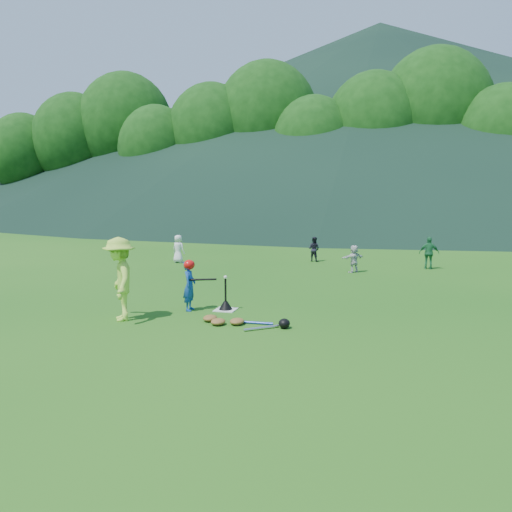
{
  "coord_description": "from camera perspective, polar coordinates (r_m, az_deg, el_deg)",
  "views": [
    {
      "loc": [
        3.52,
        -10.17,
        2.55
      ],
      "look_at": [
        0.0,
        2.5,
        0.9
      ],
      "focal_mm": 35.0,
      "sensor_mm": 36.0,
      "label": 1
    }
  ],
  "objects": [
    {
      "name": "ground",
      "position": [
        11.06,
        -3.49,
        -6.19
      ],
      "size": [
        120.0,
        120.0,
        0.0
      ],
      "primitive_type": "plane",
      "color": "#185413",
      "rests_on": "ground"
    },
    {
      "name": "home_plate",
      "position": [
        11.06,
        -3.49,
        -6.14
      ],
      "size": [
        0.45,
        0.45,
        0.02
      ],
      "primitive_type": "cube",
      "color": "silver",
      "rests_on": "ground"
    },
    {
      "name": "baseball",
      "position": [
        10.92,
        -3.52,
        -2.42
      ],
      "size": [
        0.08,
        0.08,
        0.08
      ],
      "primitive_type": "sphere",
      "color": "white",
      "rests_on": "batting_tee"
    },
    {
      "name": "batter_child",
      "position": [
        11.01,
        -7.61,
        -3.4
      ],
      "size": [
        0.31,
        0.43,
        1.09
      ],
      "primitive_type": "imported",
      "rotation": [
        0.0,
        0.0,
        1.7
      ],
      "color": "#154193",
      "rests_on": "ground"
    },
    {
      "name": "adult_coach",
      "position": [
        10.4,
        -15.32,
        -2.56
      ],
      "size": [
        1.13,
        1.25,
        1.69
      ],
      "primitive_type": "imported",
      "rotation": [
        0.0,
        0.0,
        -0.98
      ],
      "color": "#B3E443",
      "rests_on": "ground"
    },
    {
      "name": "fielder_a",
      "position": [
        18.68,
        -8.87,
        0.82
      ],
      "size": [
        0.57,
        0.45,
        1.03
      ],
      "primitive_type": "imported",
      "rotation": [
        0.0,
        0.0,
        2.88
      ],
      "color": "white",
      "rests_on": "ground"
    },
    {
      "name": "fielder_b",
      "position": [
        18.94,
        6.64,
        0.79
      ],
      "size": [
        0.54,
        0.48,
        0.93
      ],
      "primitive_type": "imported",
      "rotation": [
        0.0,
        0.0,
        2.83
      ],
      "color": "black",
      "rests_on": "ground"
    },
    {
      "name": "fielder_c",
      "position": [
        17.87,
        19.18,
        0.33
      ],
      "size": [
        0.65,
        0.27,
        1.1
      ],
      "primitive_type": "imported",
      "rotation": [
        0.0,
        0.0,
        3.14
      ],
      "color": "#21703D",
      "rests_on": "ground"
    },
    {
      "name": "fielder_d",
      "position": [
        16.48,
        11.13,
        -0.31
      ],
      "size": [
        0.79,
        0.77,
        0.9
      ],
      "primitive_type": "imported",
      "rotation": [
        0.0,
        0.0,
        3.9
      ],
      "color": "silver",
      "rests_on": "ground"
    },
    {
      "name": "batting_tee",
      "position": [
        11.03,
        -3.49,
        -5.54
      ],
      "size": [
        0.3,
        0.3,
        0.68
      ],
      "color": "black",
      "rests_on": "home_plate"
    },
    {
      "name": "batter_gear",
      "position": [
        10.93,
        -7.53,
        -1.13
      ],
      "size": [
        0.73,
        0.26,
        0.45
      ],
      "color": "red",
      "rests_on": "ground"
    },
    {
      "name": "equipment_pile",
      "position": [
        9.84,
        -2.2,
        -7.48
      ],
      "size": [
        1.8,
        0.74,
        0.19
      ],
      "color": "olive",
      "rests_on": "ground"
    },
    {
      "name": "outfield_fence",
      "position": [
        38.38,
        10.27,
        4.27
      ],
      "size": [
        70.07,
        0.08,
        1.33
      ],
      "color": "gray",
      "rests_on": "ground"
    },
    {
      "name": "tree_line",
      "position": [
        44.49,
        11.48,
        14.32
      ],
      "size": [
        70.04,
        11.4,
        14.82
      ],
      "color": "#382314",
      "rests_on": "ground"
    },
    {
      "name": "distant_hills",
      "position": [
        93.49,
        8.82,
        14.71
      ],
      "size": [
        155.0,
        140.0,
        32.0
      ],
      "color": "black",
      "rests_on": "ground"
    }
  ]
}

